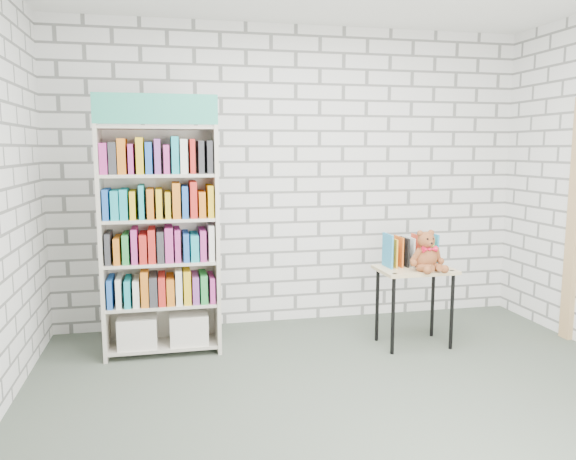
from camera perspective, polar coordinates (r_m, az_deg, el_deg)
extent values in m
plane|color=#454F43|center=(3.82, 7.82, -17.67)|extent=(4.50, 4.50, 0.00)
cube|color=silver|center=(5.36, 0.77, 5.41)|extent=(4.50, 0.02, 2.80)
cube|color=beige|center=(4.66, -18.32, -1.32)|extent=(0.03, 0.36, 1.85)
cube|color=beige|center=(4.65, -7.30, -0.99)|extent=(0.03, 0.36, 1.85)
cube|color=beige|center=(4.80, -12.80, -0.84)|extent=(0.92, 0.02, 1.85)
cube|color=teal|center=(4.41, -13.28, 11.90)|extent=(0.92, 0.02, 0.23)
cube|color=beige|center=(4.84, -12.49, -11.29)|extent=(0.86, 0.34, 0.03)
cube|color=beige|center=(4.74, -12.62, -7.30)|extent=(0.86, 0.34, 0.03)
cube|color=beige|center=(4.66, -12.76, -3.16)|extent=(0.86, 0.34, 0.03)
cube|color=beige|center=(4.60, -12.89, 1.11)|extent=(0.86, 0.34, 0.03)
cube|color=beige|center=(4.58, -13.03, 5.45)|extent=(0.86, 0.34, 0.03)
cube|color=beige|center=(4.57, -13.18, 10.08)|extent=(0.86, 0.34, 0.03)
cube|color=silver|center=(4.81, -15.03, -9.81)|extent=(0.31, 0.30, 0.25)
cube|color=silver|center=(4.80, -10.05, -9.68)|extent=(0.31, 0.30, 0.25)
cube|color=#19A5B2|center=(4.70, -12.67, -5.73)|extent=(0.86, 0.30, 0.25)
cube|color=white|center=(4.63, -12.81, -1.53)|extent=(0.86, 0.30, 0.25)
cube|color=purple|center=(4.58, -12.95, 2.78)|extent=(0.86, 0.30, 0.25)
cube|color=#333338|center=(4.56, -13.09, 7.16)|extent=(0.86, 0.30, 0.25)
cube|color=tan|center=(4.85, 12.78, -3.96)|extent=(0.63, 0.44, 0.03)
cylinder|color=black|center=(4.68, 10.61, -8.58)|extent=(0.03, 0.03, 0.64)
cylinder|color=black|center=(4.98, 9.05, -7.53)|extent=(0.03, 0.03, 0.64)
cylinder|color=black|center=(4.91, 16.30, -7.98)|extent=(0.03, 0.03, 0.64)
cylinder|color=black|center=(5.19, 14.48, -7.02)|extent=(0.03, 0.03, 0.64)
cylinder|color=black|center=(4.61, 10.79, -4.41)|extent=(0.04, 0.04, 0.01)
cylinder|color=black|center=(4.83, 16.31, -4.01)|extent=(0.04, 0.04, 0.01)
cube|color=teal|center=(4.83, 10.06, -2.20)|extent=(0.02, 0.19, 0.26)
cube|color=gold|center=(4.85, 10.63, -2.17)|extent=(0.02, 0.19, 0.26)
cube|color=#D55A17|center=(4.87, 11.20, -2.15)|extent=(0.02, 0.19, 0.26)
cube|color=black|center=(4.89, 11.76, -2.12)|extent=(0.02, 0.19, 0.26)
cube|color=white|center=(4.92, 12.32, -2.09)|extent=(0.02, 0.19, 0.26)
cube|color=red|center=(4.94, 12.87, -2.06)|extent=(0.02, 0.19, 0.26)
cube|color=teal|center=(4.96, 13.42, -2.03)|extent=(0.02, 0.19, 0.26)
cube|color=#DBFF54|center=(4.99, 13.96, -2.00)|extent=(0.02, 0.19, 0.26)
cube|color=teal|center=(5.01, 14.50, -1.97)|extent=(0.02, 0.19, 0.26)
ellipsoid|color=brown|center=(4.79, 13.78, -2.78)|extent=(0.20, 0.17, 0.20)
sphere|color=brown|center=(4.76, 13.87, -1.00)|extent=(0.14, 0.14, 0.14)
sphere|color=brown|center=(4.73, 13.27, -0.34)|extent=(0.05, 0.05, 0.05)
sphere|color=brown|center=(4.79, 14.33, -0.28)|extent=(0.05, 0.05, 0.05)
sphere|color=brown|center=(4.71, 14.22, -1.33)|extent=(0.06, 0.06, 0.06)
sphere|color=black|center=(4.69, 13.99, -0.90)|extent=(0.02, 0.02, 0.02)
sphere|color=black|center=(4.72, 14.50, -0.87)|extent=(0.02, 0.02, 0.02)
sphere|color=black|center=(4.69, 14.39, -1.33)|extent=(0.02, 0.02, 0.02)
cylinder|color=brown|center=(4.72, 12.89, -2.56)|extent=(0.10, 0.08, 0.14)
cylinder|color=brown|center=(4.82, 14.91, -2.40)|extent=(0.10, 0.09, 0.14)
sphere|color=brown|center=(4.70, 12.65, -3.29)|extent=(0.06, 0.06, 0.06)
sphere|color=brown|center=(4.83, 15.26, -3.07)|extent=(0.06, 0.06, 0.06)
cylinder|color=brown|center=(4.69, 13.80, -3.77)|extent=(0.11, 0.16, 0.08)
cylinder|color=brown|center=(4.75, 14.96, -3.67)|extent=(0.09, 0.16, 0.08)
sphere|color=brown|center=(4.62, 13.97, -4.01)|extent=(0.07, 0.07, 0.07)
sphere|color=brown|center=(4.71, 15.63, -3.85)|extent=(0.07, 0.07, 0.07)
cone|color=red|center=(4.71, 13.84, -1.92)|extent=(0.06, 0.06, 0.05)
cone|color=red|center=(4.74, 14.52, -1.87)|extent=(0.06, 0.06, 0.05)
sphere|color=red|center=(4.72, 14.20, -1.90)|extent=(0.03, 0.03, 0.03)
cube|color=tan|center=(5.43, 27.03, 0.84)|extent=(0.05, 0.12, 2.10)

